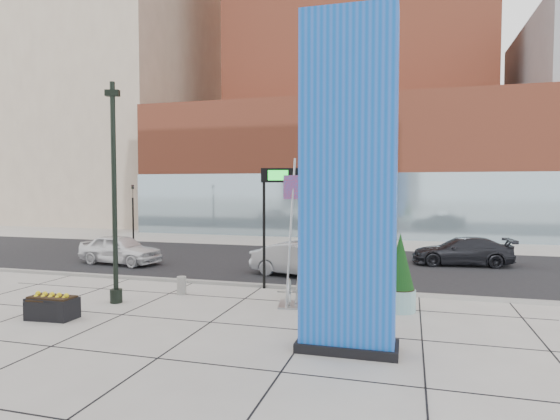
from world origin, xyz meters
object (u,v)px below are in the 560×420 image
(lamp_post, at_px, (115,214))
(car_white_west, at_px, (120,250))
(car_silver_mid, at_px, (301,260))
(public_art_sculpture, at_px, (312,267))
(concrete_bollard, at_px, (182,285))
(blue_pylon, at_px, (348,189))
(overhead_street_sign, at_px, (284,185))

(lamp_post, distance_m, car_white_west, 8.64)
(car_silver_mid, bearing_deg, public_art_sculpture, -149.57)
(public_art_sculpture, distance_m, concrete_bollard, 5.12)
(car_white_west, bearing_deg, concrete_bollard, -122.03)
(concrete_bollard, bearing_deg, car_silver_mid, 52.44)
(lamp_post, bearing_deg, car_silver_mid, 50.95)
(public_art_sculpture, bearing_deg, car_white_west, 143.71)
(blue_pylon, xyz_separation_m, car_white_west, (-12.90, 9.49, -3.20))
(blue_pylon, relative_size, overhead_street_sign, 1.74)
(lamp_post, xyz_separation_m, concrete_bollard, (1.59, 1.73, -2.75))
(concrete_bollard, distance_m, car_white_west, 8.10)
(car_white_west, distance_m, car_silver_mid, 9.70)
(car_silver_mid, bearing_deg, lamp_post, 153.93)
(blue_pylon, bearing_deg, car_silver_mid, 109.94)
(concrete_bollard, relative_size, overhead_street_sign, 0.14)
(car_silver_mid, bearing_deg, blue_pylon, -146.91)
(blue_pylon, height_order, car_white_west, blue_pylon)
(blue_pylon, distance_m, car_silver_mid, 9.92)
(concrete_bollard, height_order, car_white_west, car_white_west)
(public_art_sculpture, xyz_separation_m, car_white_west, (-11.21, 5.55, -0.55))
(blue_pylon, xyz_separation_m, concrete_bollard, (-6.71, 4.28, -3.62))
(blue_pylon, height_order, concrete_bollard, blue_pylon)
(lamp_post, bearing_deg, blue_pylon, -17.08)
(blue_pylon, xyz_separation_m, public_art_sculpture, (-1.69, 3.93, -2.65))
(public_art_sculpture, relative_size, overhead_street_sign, 1.06)
(lamp_post, height_order, car_white_west, lamp_post)
(lamp_post, relative_size, public_art_sculpture, 1.51)
(concrete_bollard, bearing_deg, public_art_sculpture, -3.97)
(blue_pylon, relative_size, car_silver_mid, 1.83)
(car_white_west, relative_size, car_silver_mid, 0.99)
(public_art_sculpture, distance_m, car_silver_mid, 5.15)
(blue_pylon, bearing_deg, public_art_sculpture, 113.12)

